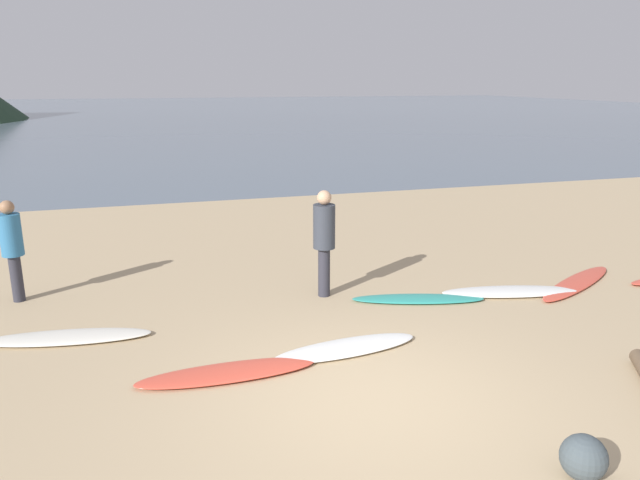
{
  "coord_description": "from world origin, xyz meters",
  "views": [
    {
      "loc": [
        -2.29,
        -5.58,
        3.5
      ],
      "look_at": [
        0.77,
        4.73,
        0.6
      ],
      "focal_mm": 33.67,
      "sensor_mm": 36.0,
      "label": 1
    }
  ],
  "objects_px": {
    "surfboard_4": "(418,299)",
    "person_1": "(12,243)",
    "person_0": "(324,235)",
    "beach_rock_near": "(584,457)",
    "surfboard_5": "(510,292)",
    "surfboard_2": "(228,373)",
    "surfboard_3": "(346,348)",
    "surfboard_1": "(67,337)",
    "surfboard_6": "(577,283)"
  },
  "relations": [
    {
      "from": "surfboard_4",
      "to": "person_1",
      "type": "distance_m",
      "value": 6.57
    },
    {
      "from": "person_0",
      "to": "beach_rock_near",
      "type": "height_order",
      "value": "person_0"
    },
    {
      "from": "surfboard_5",
      "to": "beach_rock_near",
      "type": "height_order",
      "value": "beach_rock_near"
    },
    {
      "from": "surfboard_2",
      "to": "surfboard_4",
      "type": "relative_size",
      "value": 1.03
    },
    {
      "from": "surfboard_3",
      "to": "surfboard_5",
      "type": "relative_size",
      "value": 0.88
    },
    {
      "from": "surfboard_1",
      "to": "person_1",
      "type": "bearing_deg",
      "value": 124.07
    },
    {
      "from": "beach_rock_near",
      "to": "surfboard_1",
      "type": "bearing_deg",
      "value": 136.71
    },
    {
      "from": "surfboard_1",
      "to": "beach_rock_near",
      "type": "distance_m",
      "value": 6.59
    },
    {
      "from": "surfboard_1",
      "to": "surfboard_4",
      "type": "bearing_deg",
      "value": 8.05
    },
    {
      "from": "person_0",
      "to": "surfboard_2",
      "type": "bearing_deg",
      "value": 33.18
    },
    {
      "from": "surfboard_3",
      "to": "beach_rock_near",
      "type": "height_order",
      "value": "beach_rock_near"
    },
    {
      "from": "surfboard_2",
      "to": "surfboard_6",
      "type": "xyz_separation_m",
      "value": [
        6.35,
        1.59,
        -0.0
      ]
    },
    {
      "from": "surfboard_1",
      "to": "beach_rock_near",
      "type": "bearing_deg",
      "value": -35.23
    },
    {
      "from": "surfboard_4",
      "to": "beach_rock_near",
      "type": "height_order",
      "value": "beach_rock_near"
    },
    {
      "from": "surfboard_2",
      "to": "surfboard_3",
      "type": "xyz_separation_m",
      "value": [
        1.61,
        0.25,
        -0.0
      ]
    },
    {
      "from": "surfboard_5",
      "to": "surfboard_4",
      "type": "bearing_deg",
      "value": -172.72
    },
    {
      "from": "surfboard_1",
      "to": "surfboard_4",
      "type": "height_order",
      "value": "surfboard_1"
    },
    {
      "from": "surfboard_3",
      "to": "surfboard_6",
      "type": "bearing_deg",
      "value": 9.48
    },
    {
      "from": "person_0",
      "to": "beach_rock_near",
      "type": "relative_size",
      "value": 4.23
    },
    {
      "from": "surfboard_2",
      "to": "surfboard_5",
      "type": "xyz_separation_m",
      "value": [
        4.96,
        1.51,
        0.01
      ]
    },
    {
      "from": "surfboard_4",
      "to": "person_1",
      "type": "bearing_deg",
      "value": 179.34
    },
    {
      "from": "surfboard_2",
      "to": "person_1",
      "type": "xyz_separation_m",
      "value": [
        -2.89,
        3.52,
        0.94
      ]
    },
    {
      "from": "surfboard_5",
      "to": "surfboard_6",
      "type": "bearing_deg",
      "value": 15.99
    },
    {
      "from": "surfboard_1",
      "to": "surfboard_2",
      "type": "distance_m",
      "value": 2.59
    },
    {
      "from": "surfboard_3",
      "to": "beach_rock_near",
      "type": "relative_size",
      "value": 4.86
    },
    {
      "from": "surfboard_5",
      "to": "person_1",
      "type": "bearing_deg",
      "value": 178.38
    },
    {
      "from": "beach_rock_near",
      "to": "surfboard_3",
      "type": "bearing_deg",
      "value": 111.13
    },
    {
      "from": "surfboard_4",
      "to": "person_1",
      "type": "height_order",
      "value": "person_1"
    },
    {
      "from": "person_1",
      "to": "beach_rock_near",
      "type": "distance_m",
      "value": 8.58
    },
    {
      "from": "surfboard_1",
      "to": "person_0",
      "type": "bearing_deg",
      "value": 17.84
    },
    {
      "from": "surfboard_6",
      "to": "person_0",
      "type": "distance_m",
      "value": 4.59
    },
    {
      "from": "surfboard_2",
      "to": "person_0",
      "type": "xyz_separation_m",
      "value": [
        1.94,
        2.34,
        1.01
      ]
    },
    {
      "from": "surfboard_4",
      "to": "surfboard_6",
      "type": "xyz_separation_m",
      "value": [
        3.01,
        -0.08,
        0.0
      ]
    },
    {
      "from": "surfboard_6",
      "to": "person_0",
      "type": "bearing_deg",
      "value": 140.88
    },
    {
      "from": "surfboard_2",
      "to": "surfboard_5",
      "type": "bearing_deg",
      "value": 16.46
    },
    {
      "from": "surfboard_1",
      "to": "beach_rock_near",
      "type": "xyz_separation_m",
      "value": [
        4.79,
        -4.51,
        0.17
      ]
    },
    {
      "from": "surfboard_2",
      "to": "person_0",
      "type": "bearing_deg",
      "value": 49.89
    },
    {
      "from": "surfboard_2",
      "to": "surfboard_3",
      "type": "relative_size",
      "value": 1.08
    },
    {
      "from": "beach_rock_near",
      "to": "surfboard_2",
      "type": "bearing_deg",
      "value": 134.57
    },
    {
      "from": "surfboard_6",
      "to": "surfboard_4",
      "type": "bearing_deg",
      "value": 149.13
    },
    {
      "from": "surfboard_3",
      "to": "surfboard_5",
      "type": "distance_m",
      "value": 3.58
    },
    {
      "from": "surfboard_4",
      "to": "person_0",
      "type": "relative_size",
      "value": 1.21
    },
    {
      "from": "surfboard_4",
      "to": "surfboard_3",
      "type": "bearing_deg",
      "value": -124.82
    },
    {
      "from": "beach_rock_near",
      "to": "surfboard_6",
      "type": "bearing_deg",
      "value": 51.38
    },
    {
      "from": "surfboard_5",
      "to": "surfboard_6",
      "type": "relative_size",
      "value": 0.91
    },
    {
      "from": "surfboard_6",
      "to": "beach_rock_near",
      "type": "distance_m",
      "value": 5.68
    },
    {
      "from": "person_0",
      "to": "surfboard_3",
      "type": "bearing_deg",
      "value": 63.74
    },
    {
      "from": "surfboard_1",
      "to": "surfboard_5",
      "type": "distance_m",
      "value": 6.95
    },
    {
      "from": "surfboard_6",
      "to": "person_1",
      "type": "distance_m",
      "value": 9.49
    },
    {
      "from": "surfboard_4",
      "to": "beach_rock_near",
      "type": "distance_m",
      "value": 4.55
    }
  ]
}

